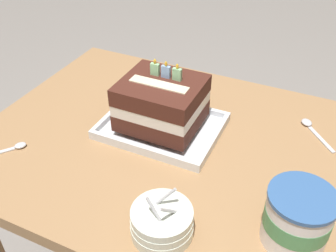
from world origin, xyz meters
The scene contains 8 objects.
dining_table centered at (0.00, 0.00, 0.64)m, with size 1.00×0.75×0.77m.
foil_tray centered at (-0.05, 0.03, 0.77)m, with size 0.30×0.23×0.02m.
birthday_cake centered at (-0.05, 0.03, 0.85)m, with size 0.20×0.18×0.16m.
bowl_stack centered at (0.09, -0.26, 0.79)m, with size 0.12×0.12×0.11m.
ice_cream_tub centered at (0.33, -0.17, 0.82)m, with size 0.13×0.13×0.12m.
serving_spoon_near_tray centered at (0.30, 0.21, 0.77)m, with size 0.10×0.12×0.01m.
serving_spoon_by_bowls centered at (-0.35, -0.20, 0.77)m, with size 0.10×0.13×0.01m.
napkin_pile centered at (-0.22, 0.26, 0.77)m, with size 0.12×0.11×0.01m.
Camera 1 is at (0.31, -0.69, 1.39)m, focal length 41.15 mm.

